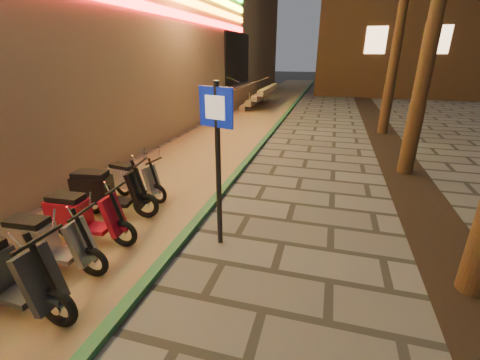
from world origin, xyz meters
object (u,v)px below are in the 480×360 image
(scooter_6, at_px, (46,242))
(scooter_9, at_px, (132,180))
(scooter_8, at_px, (105,191))
(scooter_7, at_px, (82,216))
(pedestrian_sign, at_px, (217,145))

(scooter_6, distance_m, scooter_9, 2.70)
(scooter_6, relative_size, scooter_8, 0.91)
(scooter_7, relative_size, scooter_8, 0.92)
(scooter_6, relative_size, scooter_9, 1.07)
(scooter_6, distance_m, scooter_8, 1.82)
(scooter_6, bearing_deg, scooter_7, 89.96)
(pedestrian_sign, distance_m, scooter_8, 2.87)
(pedestrian_sign, relative_size, scooter_8, 1.57)
(pedestrian_sign, bearing_deg, scooter_7, -148.40)
(pedestrian_sign, distance_m, scooter_9, 3.13)
(scooter_9, bearing_deg, scooter_7, -74.77)
(scooter_6, height_order, scooter_8, scooter_8)
(scooter_6, distance_m, scooter_7, 0.83)
(scooter_7, xyz_separation_m, scooter_8, (-0.24, 0.96, 0.04))
(pedestrian_sign, relative_size, scooter_9, 1.86)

